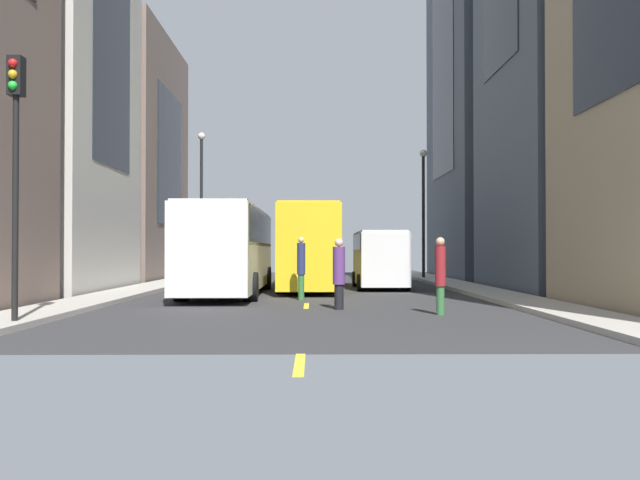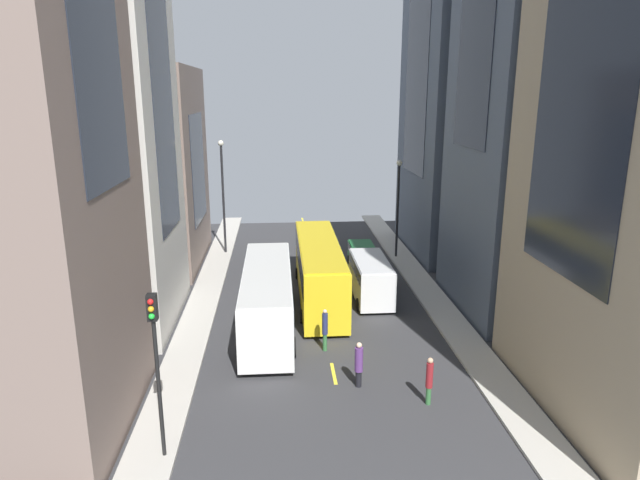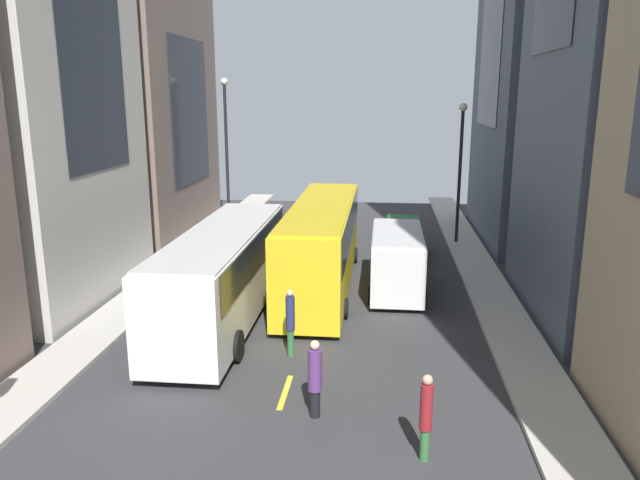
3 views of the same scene
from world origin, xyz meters
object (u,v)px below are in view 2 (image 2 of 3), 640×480
Objects in this scene: streetcar_yellow at (319,266)px; pedestrian_waiting_curb at (325,328)px; delivery_van_white at (371,276)px; car_green_0 at (363,255)px; city_bus_white at (267,294)px; pedestrian_crossing_near at (359,363)px; traffic_light_near_corner at (155,346)px; pedestrian_crossing_mid at (429,379)px.

pedestrian_waiting_curb is (-0.25, -7.31, -0.93)m from streetcar_yellow.
car_green_0 is at bearing 85.71° from delivery_van_white.
city_bus_white reaches higher than pedestrian_crossing_near.
delivery_van_white is 17.96m from traffic_light_near_corner.
pedestrian_crossing_near is (-2.67, 1.64, -0.03)m from pedestrian_crossing_mid.
pedestrian_crossing_near is (-2.25, -10.41, -0.41)m from delivery_van_white.
pedestrian_waiting_curb is 6.48m from pedestrian_crossing_mid.
pedestrian_crossing_near is at bearing 30.27° from traffic_light_near_corner.
pedestrian_crossing_mid is (-0.04, -18.27, 0.15)m from car_green_0.
pedestrian_waiting_curb is 3.77m from pedestrian_crossing_near.
traffic_light_near_corner is (-6.60, -15.28, 2.20)m from streetcar_yellow.
traffic_light_near_corner is at bearing -21.02° from pedestrian_crossing_mid.
traffic_light_near_corner is at bearing -52.81° from pedestrian_waiting_curb.
pedestrian_crossing_mid is 1.00× the size of pedestrian_crossing_near.
traffic_light_near_corner is at bearing -115.97° from car_green_0.
traffic_light_near_corner reaches higher than pedestrian_waiting_curb.
pedestrian_crossing_mid is (0.43, -12.04, -0.37)m from delivery_van_white.
pedestrian_waiting_curb reaches higher than pedestrian_crossing_near.
city_bus_white is 0.91× the size of streetcar_yellow.
delivery_van_white is 7.65m from pedestrian_waiting_curb.
car_green_0 is 23.62m from traffic_light_near_corner.
traffic_light_near_corner is (-9.78, -14.80, 2.81)m from delivery_van_white.
city_bus_white is at bearing -125.52° from streetcar_yellow.
pedestrian_waiting_curb is at bearing -116.62° from delivery_van_white.
pedestrian_crossing_mid is 11.04m from traffic_light_near_corner.
pedestrian_crossing_near is (0.93, -10.89, -1.02)m from streetcar_yellow.
car_green_0 is at bearing 149.14° from pedestrian_waiting_curb.
pedestrian_waiting_curb is 10.66m from traffic_light_near_corner.
pedestrian_crossing_mid reaches higher than pedestrian_crossing_near.
pedestrian_crossing_mid is at bearing 112.34° from pedestrian_crossing_near.
pedestrian_crossing_mid is (3.85, -5.21, -0.05)m from pedestrian_waiting_curb.
pedestrian_crossing_mid is at bearing 15.13° from traffic_light_near_corner.
delivery_van_white is at bearing -94.29° from car_green_0.
pedestrian_crossing_near is at bearing -58.15° from city_bus_white.
pedestrian_waiting_curb is at bearing 51.45° from traffic_light_near_corner.
city_bus_white reaches higher than pedestrian_crossing_mid.
traffic_light_near_corner is at bearing -5.95° from pedestrian_crossing_near.
car_green_0 is 16.86m from pedestrian_crossing_near.
pedestrian_crossing_mid is at bearing 22.18° from pedestrian_waiting_curb.
streetcar_yellow is (3.12, 4.37, 0.12)m from city_bus_white.
streetcar_yellow is at bearing 163.77° from pedestrian_waiting_curb.
pedestrian_waiting_curb reaches higher than pedestrian_crossing_mid.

